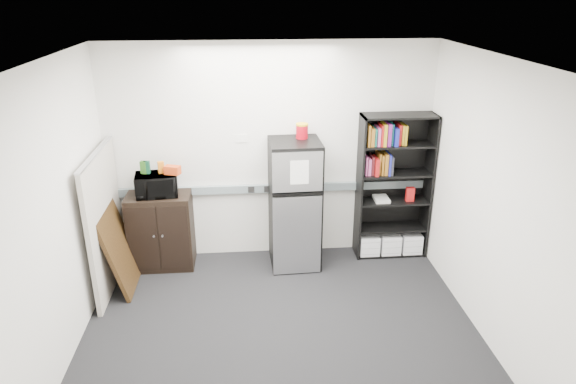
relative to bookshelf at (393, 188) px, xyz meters
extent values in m
plane|color=black|center=(-1.53, -1.57, -0.91)|extent=(4.00, 4.00, 0.00)
cube|color=silver|center=(-1.53, 0.18, 0.44)|extent=(4.00, 0.02, 2.70)
cube|color=silver|center=(0.47, -1.57, 0.44)|extent=(0.02, 3.50, 2.70)
cube|color=silver|center=(-3.53, -1.57, 0.44)|extent=(0.02, 3.50, 2.70)
cube|color=white|center=(-1.53, -1.57, 1.79)|extent=(4.00, 3.50, 0.02)
cube|color=slate|center=(-1.53, 0.15, -0.01)|extent=(3.92, 0.05, 0.10)
cube|color=white|center=(-1.88, 0.18, 0.64)|extent=(0.14, 0.00, 0.10)
cube|color=black|center=(-0.44, -0.01, 0.01)|extent=(0.02, 0.34, 1.85)
cube|color=black|center=(0.44, -0.01, 0.01)|extent=(0.02, 0.34, 1.85)
cube|color=black|center=(0.00, 0.16, 0.01)|extent=(0.90, 0.02, 1.85)
cube|color=black|center=(0.00, -0.01, 0.92)|extent=(0.90, 0.34, 0.02)
cube|color=black|center=(0.00, -0.01, -0.89)|extent=(0.85, 0.32, 0.03)
cube|color=black|center=(0.00, -0.01, -0.54)|extent=(0.85, 0.32, 0.03)
cube|color=black|center=(0.00, -0.01, -0.17)|extent=(0.85, 0.32, 0.02)
cube|color=black|center=(0.00, -0.01, 0.20)|extent=(0.85, 0.32, 0.02)
cube|color=black|center=(0.00, -0.01, 0.57)|extent=(0.85, 0.32, 0.02)
cube|color=white|center=(-0.28, -0.02, -0.76)|extent=(0.25, 0.30, 0.25)
cube|color=white|center=(0.00, -0.02, -0.76)|extent=(0.25, 0.30, 0.25)
cube|color=white|center=(0.28, -0.02, -0.76)|extent=(0.25, 0.30, 0.25)
cube|color=#AAA296|center=(-3.43, -0.49, -0.11)|extent=(0.05, 1.30, 1.60)
cube|color=#B2B2B7|center=(-3.43, -0.49, 0.70)|extent=(0.06, 1.30, 0.02)
cube|color=black|center=(-2.90, -0.06, -0.44)|extent=(0.76, 0.47, 0.95)
cube|color=black|center=(-3.08, -0.30, -0.44)|extent=(0.35, 0.01, 0.84)
cube|color=black|center=(-2.71, -0.30, -0.44)|extent=(0.35, 0.01, 0.84)
cylinder|color=#B2B2B7|center=(-2.95, -0.32, -0.39)|extent=(0.02, 0.02, 0.02)
cylinder|color=#B2B2B7|center=(-2.85, -0.32, -0.39)|extent=(0.02, 0.02, 0.02)
imported|color=black|center=(-2.90, -0.08, 0.17)|extent=(0.52, 0.38, 0.27)
cube|color=#2A611B|center=(-3.03, -0.05, 0.38)|extent=(0.08, 0.07, 0.15)
cube|color=#0E3D26|center=(-2.99, -0.05, 0.38)|extent=(0.07, 0.05, 0.15)
cube|color=orange|center=(-2.83, -0.05, 0.37)|extent=(0.08, 0.07, 0.14)
cube|color=#C63D13|center=(-2.69, -0.10, 0.35)|extent=(0.20, 0.15, 0.10)
cube|color=black|center=(-1.26, -0.14, -0.13)|extent=(0.62, 0.62, 1.57)
cube|color=#B3B4B8|center=(-1.26, -0.45, 0.41)|extent=(0.57, 0.04, 0.47)
cube|color=#B3B4B8|center=(-1.26, -0.45, -0.39)|extent=(0.57, 0.04, 1.01)
cube|color=black|center=(-1.26, -0.46, 0.14)|extent=(0.57, 0.03, 0.03)
cube|color=white|center=(-1.24, -0.46, 0.41)|extent=(0.21, 0.01, 0.28)
cube|color=black|center=(-1.26, -0.14, 0.67)|extent=(0.62, 0.62, 0.02)
cylinder|color=#A20714|center=(-1.16, -0.02, 0.77)|extent=(0.14, 0.14, 0.18)
cylinder|color=gold|center=(-1.16, -0.02, 0.87)|extent=(0.15, 0.15, 0.02)
cube|color=black|center=(-3.30, -0.52, -0.42)|extent=(0.29, 0.76, 0.96)
cube|color=beige|center=(-3.27, -0.52, -0.42)|extent=(0.22, 0.65, 0.81)
camera|label=1|loc=(-1.83, -5.84, 2.35)|focal=32.00mm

